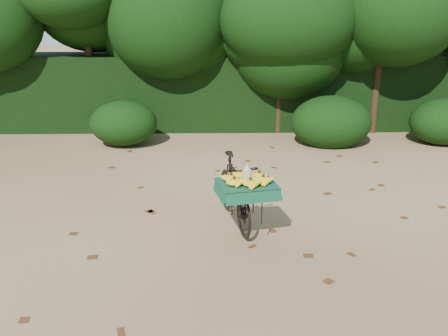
{
  "coord_description": "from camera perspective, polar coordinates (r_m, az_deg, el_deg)",
  "views": [
    {
      "loc": [
        -1.05,
        -5.76,
        2.73
      ],
      "look_at": [
        -0.93,
        0.01,
        0.86
      ],
      "focal_mm": 38.0,
      "sensor_mm": 36.0,
      "label": 1
    }
  ],
  "objects": [
    {
      "name": "ground",
      "position": [
        6.46,
        8.32,
        -7.26
      ],
      "size": [
        80.0,
        80.0,
        0.0
      ],
      "primitive_type": "plane",
      "color": "tan",
      "rests_on": "ground"
    },
    {
      "name": "tree_row",
      "position": [
        11.29,
        0.82,
        14.24
      ],
      "size": [
        14.5,
        2.0,
        4.0
      ],
      "primitive_type": null,
      "color": "black",
      "rests_on": "ground"
    },
    {
      "name": "hedge_backdrop",
      "position": [
        12.24,
        3.75,
        9.32
      ],
      "size": [
        26.0,
        1.8,
        1.8
      ],
      "primitive_type": "cube",
      "color": "black",
      "rests_on": "ground"
    },
    {
      "name": "leaf_litter",
      "position": [
        7.04,
        7.47,
        -4.98
      ],
      "size": [
        7.0,
        7.3,
        0.01
      ],
      "primitive_type": null,
      "color": "#472813",
      "rests_on": "ground"
    },
    {
      "name": "bush_clumps",
      "position": [
        10.43,
        7.37,
        5.17
      ],
      "size": [
        8.8,
        1.7,
        0.9
      ],
      "primitive_type": null,
      "color": "black",
      "rests_on": "ground"
    },
    {
      "name": "vendor_bicycle",
      "position": [
        6.37,
        1.3,
        -2.67
      ],
      "size": [
        0.9,
        1.75,
        0.95
      ],
      "rotation": [
        0.0,
        0.0,
        0.21
      ],
      "color": "black",
      "rests_on": "ground"
    }
  ]
}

